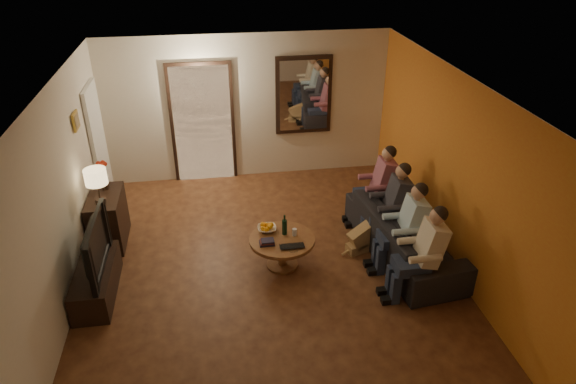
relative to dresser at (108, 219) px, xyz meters
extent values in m
cube|color=#452012|center=(2.25, -1.08, -0.39)|extent=(5.00, 6.00, 0.01)
cube|color=white|center=(2.25, -1.08, 2.21)|extent=(5.00, 6.00, 0.01)
cube|color=beige|center=(2.25, 1.92, 0.91)|extent=(5.00, 0.02, 2.60)
cube|color=beige|center=(2.25, -4.08, 0.91)|extent=(5.00, 0.02, 2.60)
cube|color=beige|center=(-0.25, -1.08, 0.91)|extent=(0.02, 6.00, 2.60)
cube|color=beige|center=(4.75, -1.08, 0.91)|extent=(0.02, 6.00, 2.60)
cube|color=orange|center=(4.74, -1.08, 0.91)|extent=(0.01, 6.00, 2.60)
cube|color=#FFE0A5|center=(1.45, 1.90, 0.66)|extent=(1.00, 0.06, 2.10)
cube|color=black|center=(1.45, 1.89, 0.66)|extent=(1.12, 0.04, 2.22)
cube|color=silver|center=(1.70, 1.91, 0.51)|extent=(0.45, 0.03, 1.70)
cube|color=black|center=(3.25, 1.88, 1.11)|extent=(1.00, 0.05, 1.40)
cube|color=white|center=(3.25, 1.85, 1.11)|extent=(0.86, 0.02, 1.26)
cube|color=white|center=(-0.21, 1.22, 0.63)|extent=(0.06, 0.85, 2.04)
cube|color=#B28C33|center=(-0.22, 0.22, 1.46)|extent=(0.03, 0.28, 0.24)
cube|color=brown|center=(-0.21, 0.22, 1.46)|extent=(0.01, 0.22, 0.18)
cube|color=black|center=(0.00, 0.00, 0.00)|extent=(0.45, 0.88, 0.78)
cube|color=black|center=(0.00, -1.21, -0.19)|extent=(0.45, 1.23, 0.41)
imported|color=black|center=(0.00, -1.21, 0.36)|extent=(1.18, 0.15, 0.68)
imported|color=black|center=(4.19, -0.98, -0.06)|extent=(2.37, 1.15, 0.67)
cylinder|color=brown|center=(2.44, -0.98, -0.17)|extent=(1.03, 1.03, 0.45)
imported|color=white|center=(2.26, -0.76, 0.09)|extent=(0.26, 0.26, 0.06)
cylinder|color=silver|center=(2.62, -0.93, 0.11)|extent=(0.06, 0.06, 0.10)
imported|color=black|center=(2.54, -1.26, 0.07)|extent=(0.33, 0.21, 0.03)
camera|label=1|loc=(1.61, -6.73, 3.97)|focal=32.00mm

